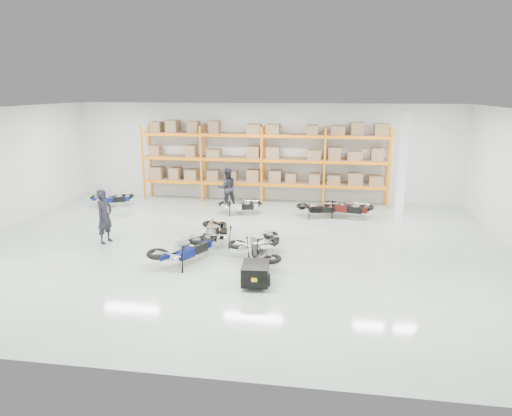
% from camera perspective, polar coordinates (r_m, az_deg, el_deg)
% --- Properties ---
extents(room, '(18.00, 18.00, 18.00)m').
position_cam_1_polar(room, '(14.66, -2.58, 3.27)').
color(room, '#ABBEAE').
rests_on(room, ground).
extents(pallet_rack, '(11.28, 0.98, 3.62)m').
position_cam_1_polar(pallet_rack, '(20.93, 0.87, 6.80)').
color(pallet_rack, orange).
rests_on(pallet_rack, ground).
extents(structural_column, '(0.25, 0.25, 4.50)m').
position_cam_1_polar(structural_column, '(15.06, 17.63, 2.90)').
color(structural_column, white).
rests_on(structural_column, ground).
extents(moto_blue_centre, '(1.79, 2.15, 1.25)m').
position_cam_1_polar(moto_blue_centre, '(13.94, -9.05, -4.61)').
color(moto_blue_centre, '#070E4D').
rests_on(moto_blue_centre, ground).
extents(moto_silver_left, '(1.74, 1.86, 1.11)m').
position_cam_1_polar(moto_silver_left, '(14.56, 0.32, -3.84)').
color(moto_silver_left, silver).
rests_on(moto_silver_left, ground).
extents(moto_black_far_left, '(1.19, 1.96, 1.19)m').
position_cam_1_polar(moto_black_far_left, '(15.56, -5.07, -2.52)').
color(moto_black_far_left, black).
rests_on(moto_black_far_left, ground).
extents(moto_touring_right, '(1.12, 1.81, 1.10)m').
position_cam_1_polar(moto_touring_right, '(13.75, 0.95, -5.02)').
color(moto_touring_right, black).
rests_on(moto_touring_right, ground).
extents(trailer, '(0.79, 1.50, 0.62)m').
position_cam_1_polar(trailer, '(12.33, -0.07, -8.18)').
color(trailer, black).
rests_on(trailer, ground).
extents(moto_back_a, '(1.80, 1.32, 1.05)m').
position_cam_1_polar(moto_back_a, '(21.36, -17.60, 1.45)').
color(moto_back_a, navy).
rests_on(moto_back_a, ground).
extents(moto_back_b, '(1.69, 1.05, 1.02)m').
position_cam_1_polar(moto_back_b, '(19.20, -1.99, 0.64)').
color(moto_back_b, silver).
rests_on(moto_back_b, ground).
extents(moto_back_c, '(1.68, 0.97, 1.03)m').
position_cam_1_polar(moto_back_c, '(18.92, 7.91, 0.32)').
color(moto_back_c, black).
rests_on(moto_back_c, ground).
extents(moto_back_d, '(1.95, 1.29, 1.16)m').
position_cam_1_polar(moto_back_d, '(19.02, 11.34, 0.43)').
color(moto_back_d, '#420E0D').
rests_on(moto_back_d, ground).
extents(person_left, '(0.59, 0.76, 1.86)m').
position_cam_1_polar(person_left, '(16.37, -18.40, -1.00)').
color(person_left, black).
rests_on(person_left, ground).
extents(person_back, '(1.05, 0.94, 1.77)m').
position_cam_1_polar(person_back, '(20.26, -3.63, 2.54)').
color(person_back, '#22222A').
rests_on(person_back, ground).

